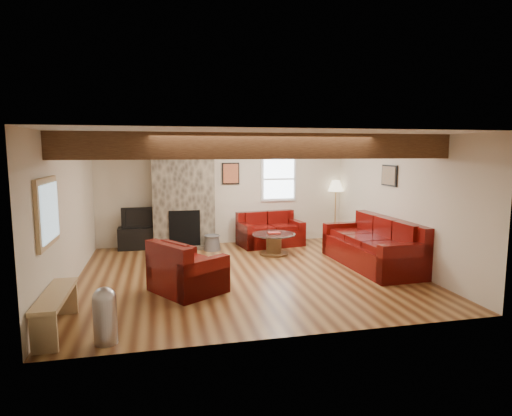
{
  "coord_description": "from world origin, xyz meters",
  "views": [
    {
      "loc": [
        -1.53,
        -7.47,
        2.24
      ],
      "look_at": [
        0.25,
        0.4,
        1.16
      ],
      "focal_mm": 30.0,
      "sensor_mm": 36.0,
      "label": 1
    }
  ],
  "objects_px": {
    "coffee_table": "(274,244)",
    "floor_lamp": "(336,189)",
    "sofa_three": "(372,243)",
    "armchair_red": "(188,266)",
    "tv_cabinet": "(141,238)",
    "television": "(140,217)",
    "loveseat": "(270,229)"
  },
  "relations": [
    {
      "from": "coffee_table",
      "to": "floor_lamp",
      "type": "relative_size",
      "value": 0.62
    },
    {
      "from": "sofa_three",
      "to": "coffee_table",
      "type": "height_order",
      "value": "sofa_three"
    },
    {
      "from": "sofa_three",
      "to": "armchair_red",
      "type": "xyz_separation_m",
      "value": [
        -3.61,
        -0.75,
        -0.05
      ]
    },
    {
      "from": "armchair_red",
      "to": "floor_lamp",
      "type": "xyz_separation_m",
      "value": [
        3.93,
        3.3,
        0.87
      ]
    },
    {
      "from": "sofa_three",
      "to": "tv_cabinet",
      "type": "xyz_separation_m",
      "value": [
        -4.46,
        2.53,
        -0.21
      ]
    },
    {
      "from": "tv_cabinet",
      "to": "television",
      "type": "bearing_deg",
      "value": 0.0
    },
    {
      "from": "coffee_table",
      "to": "television",
      "type": "relative_size",
      "value": 1.14
    },
    {
      "from": "tv_cabinet",
      "to": "television",
      "type": "height_order",
      "value": "television"
    },
    {
      "from": "floor_lamp",
      "to": "television",
      "type": "bearing_deg",
      "value": -179.76
    },
    {
      "from": "armchair_red",
      "to": "television",
      "type": "distance_m",
      "value": 3.41
    },
    {
      "from": "sofa_three",
      "to": "armchair_red",
      "type": "height_order",
      "value": "sofa_three"
    },
    {
      "from": "sofa_three",
      "to": "loveseat",
      "type": "height_order",
      "value": "sofa_three"
    },
    {
      "from": "sofa_three",
      "to": "floor_lamp",
      "type": "height_order",
      "value": "floor_lamp"
    },
    {
      "from": "loveseat",
      "to": "floor_lamp",
      "type": "xyz_separation_m",
      "value": [
        1.78,
        0.32,
        0.89
      ]
    },
    {
      "from": "sofa_three",
      "to": "loveseat",
      "type": "bearing_deg",
      "value": -149.17
    },
    {
      "from": "sofa_three",
      "to": "floor_lamp",
      "type": "xyz_separation_m",
      "value": [
        0.32,
        2.55,
        0.82
      ]
    },
    {
      "from": "armchair_red",
      "to": "television",
      "type": "height_order",
      "value": "television"
    },
    {
      "from": "loveseat",
      "to": "floor_lamp",
      "type": "relative_size",
      "value": 0.98
    },
    {
      "from": "coffee_table",
      "to": "floor_lamp",
      "type": "distance_m",
      "value": 2.53
    },
    {
      "from": "tv_cabinet",
      "to": "loveseat",
      "type": "bearing_deg",
      "value": -5.71
    },
    {
      "from": "sofa_three",
      "to": "armchair_red",
      "type": "bearing_deg",
      "value": -80.68
    },
    {
      "from": "sofa_three",
      "to": "coffee_table",
      "type": "relative_size",
      "value": 2.57
    },
    {
      "from": "loveseat",
      "to": "television",
      "type": "xyz_separation_m",
      "value": [
        -3.0,
        0.3,
        0.35
      ]
    },
    {
      "from": "coffee_table",
      "to": "loveseat",
      "type": "bearing_deg",
      "value": 80.16
    },
    {
      "from": "armchair_red",
      "to": "coffee_table",
      "type": "relative_size",
      "value": 1.09
    },
    {
      "from": "coffee_table",
      "to": "tv_cabinet",
      "type": "height_order",
      "value": "tv_cabinet"
    },
    {
      "from": "tv_cabinet",
      "to": "television",
      "type": "xyz_separation_m",
      "value": [
        0.0,
        0.0,
        0.49
      ]
    },
    {
      "from": "coffee_table",
      "to": "television",
      "type": "bearing_deg",
      "value": 157.05
    },
    {
      "from": "armchair_red",
      "to": "coffee_table",
      "type": "bearing_deg",
      "value": -76.35
    },
    {
      "from": "loveseat",
      "to": "coffee_table",
      "type": "height_order",
      "value": "loveseat"
    },
    {
      "from": "sofa_three",
      "to": "tv_cabinet",
      "type": "distance_m",
      "value": 5.13
    },
    {
      "from": "loveseat",
      "to": "coffee_table",
      "type": "distance_m",
      "value": 0.93
    }
  ]
}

